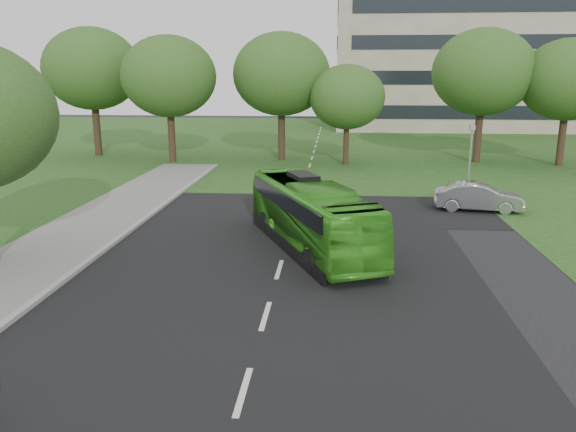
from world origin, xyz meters
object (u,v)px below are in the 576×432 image
Objects in this scene: bus at (311,215)px; sedan at (478,197)px; office_building at (491,30)px; tree_park_f at (92,69)px; tree_park_b at (281,74)px; tree_park_c at (347,97)px; camera_pole at (471,148)px; tree_park_a at (169,77)px; tree_park_d at (483,72)px; tree_park_e at (569,80)px.

bus is 2.19× the size of sedan.
office_building is 3.75× the size of tree_park_f.
tree_park_b is 16.10m from tree_park_f.
tree_park_f reaches higher than bus.
tree_park_c is 1.74× the size of sedan.
camera_pole is (-11.96, -44.54, -9.99)m from office_building.
tree_park_a is 8.00m from tree_park_f.
tree_park_d reaches higher than tree_park_b.
tree_park_a is 1.03× the size of bus.
tree_park_a is at bearing -21.79° from tree_park_f.
tree_park_b is 21.53m from sedan.
tree_park_c is at bearing 136.29° from camera_pole.
office_building is at bearing 85.26° from tree_park_e.
office_building reaches higher than sedan.
tree_park_f reaches higher than tree_park_d.
sedan is at bearing -33.29° from tree_park_f.
tree_park_e is 37.71m from tree_park_f.
tree_park_c reaches higher than camera_pole.
tree_park_b is at bearing 157.12° from tree_park_c.
tree_park_d is (15.62, -0.09, 0.15)m from tree_park_b.
office_building reaches higher than tree_park_d.
camera_pole reaches higher than bus.
sedan is (11.71, -17.00, -6.11)m from tree_park_b.
tree_park_b reaches higher than camera_pole.
bus is (-20.96, -57.13, -11.17)m from office_building.
tree_park_e is (30.21, 0.43, -0.24)m from tree_park_a.
tree_park_a reaches higher than bus.
bus is (3.46, -24.04, -5.49)m from tree_park_b.
tree_park_d reaches higher than camera_pole.
tree_park_d is at bearing -5.08° from sedan.
tree_park_c is at bearing 61.93° from bus.
tree_park_c is 16.43m from tree_park_e.
office_building reaches higher than camera_pole.
tree_park_b is 21.61m from tree_park_e.
tree_park_f is at bearing 177.62° from tree_park_d.
tree_park_c is at bearing -9.15° from tree_park_f.
tree_park_e is at bearing 56.30° from camera_pole.
tree_park_f is at bearing 158.21° from tree_park_a.
bus is at bearing 138.37° from sedan.
tree_park_e is 0.88× the size of tree_park_f.
tree_park_e reaches higher than tree_park_c.
tree_park_b is 5.90m from tree_park_c.
bus is (-1.75, -21.84, -3.82)m from tree_park_c.
tree_park_f is 32.47m from bus.
tree_park_e is 14.18m from camera_pole.
sedan is at bearing -104.23° from office_building.
tree_park_b reaches higher than sedan.
tree_park_b is 0.95× the size of tree_park_f.
tree_park_f reaches higher than tree_park_e.
tree_park_a is at bearing -176.12° from tree_park_d.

